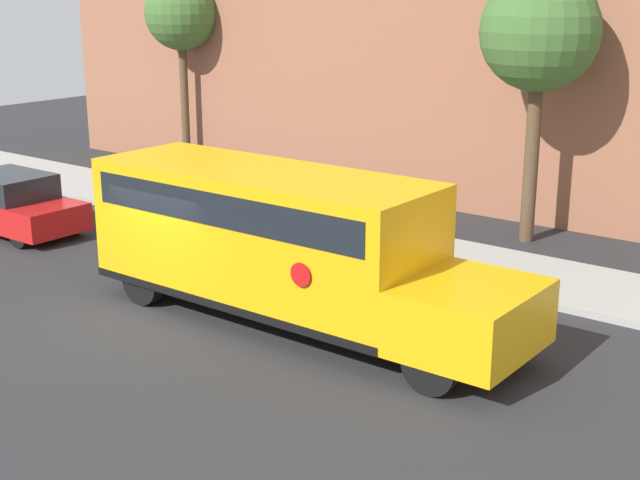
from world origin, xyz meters
TOP-DOWN VIEW (x-y plane):
  - ground_plane at (0.00, 0.00)m, footprint 60.00×60.00m
  - sidewalk_strip at (0.00, 6.50)m, footprint 44.00×3.00m
  - building_backdrop at (0.00, 13.00)m, footprint 32.00×4.00m
  - school_bus at (2.23, 1.23)m, footprint 9.28×2.57m
  - parked_car at (-7.58, 1.81)m, footprint 4.07×1.88m
  - tree_near_sidewalk at (3.72, 9.41)m, footprint 2.96×2.96m
  - tree_far_sidewalk at (-9.82, 10.42)m, footprint 2.50×2.50m

SIDE VIEW (x-z plane):
  - ground_plane at x=0.00m, z-range 0.00..0.00m
  - sidewalk_strip at x=0.00m, z-range 0.00..0.15m
  - parked_car at x=-7.58m, z-range -0.02..1.56m
  - school_bus at x=2.23m, z-range 0.20..3.18m
  - building_backdrop at x=0.00m, z-range 0.00..9.52m
  - tree_near_sidewalk at x=3.72m, z-range 1.86..8.67m
  - tree_far_sidewalk at x=-9.82m, z-range 2.02..8.71m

